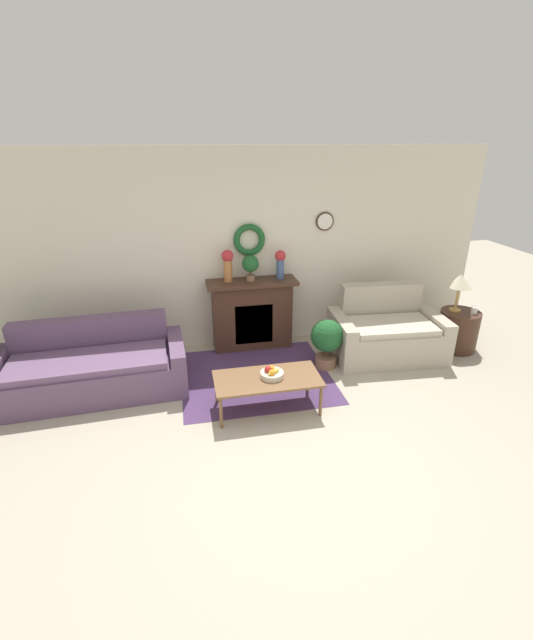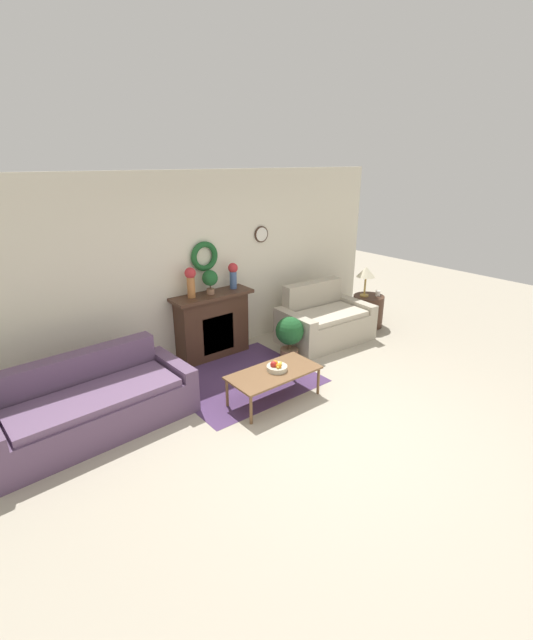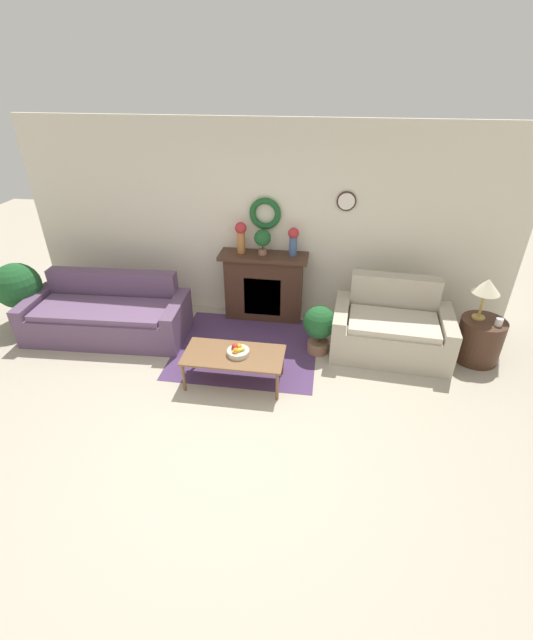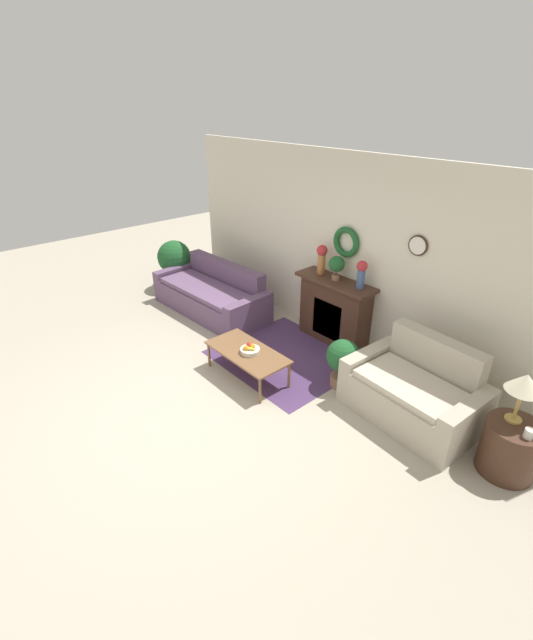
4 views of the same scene
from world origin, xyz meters
name	(u,v)px [view 4 (image 4 of 4)]	position (x,y,z in m)	size (l,w,h in m)	color
ground_plane	(192,411)	(0.00, 0.00, 0.00)	(16.00, 16.00, 0.00)	#ADA38E
floor_rug	(286,357)	(-0.11, 1.65, 0.00)	(1.85, 1.66, 0.01)	#4C335B
wall_back	(348,252)	(0.00, 2.72, 1.35)	(6.80, 0.15, 2.70)	beige
fireplace	(335,311)	(0.00, 2.52, 0.50)	(1.23, 0.41, 0.99)	#42281C
couch_left	(212,295)	(-2.05, 1.74, 0.29)	(2.18, 1.02, 0.80)	#604766
loveseat_right	(414,392)	(1.75, 1.89, 0.32)	(1.52, 1.01, 0.93)	#B2A893
coffee_table	(247,353)	(-0.11, 0.94, 0.36)	(1.15, 0.56, 0.39)	brown
fruit_bowl	(250,350)	(-0.06, 0.95, 0.44)	(0.26, 0.26, 0.12)	beige
side_table_by_loveseat	(510,448)	(2.82, 1.85, 0.28)	(0.54, 0.54, 0.56)	#42281C
table_lamp	(525,384)	(2.76, 1.90, 0.98)	(0.32, 0.32, 0.52)	#B28E42
mug	(529,434)	(2.95, 1.76, 0.61)	(0.08, 0.08, 0.09)	silver
vase_on_mantel_left	(322,257)	(-0.32, 2.52, 1.25)	(0.16, 0.16, 0.43)	#AD6B38
vase_on_mantel_right	(361,272)	(0.40, 2.52, 1.22)	(0.15, 0.15, 0.39)	#3D5684
potted_plant_on_mantel	(337,265)	(-0.01, 2.50, 1.21)	(0.23, 0.23, 0.35)	#8E664C
potted_plant_floor_by_couch	(174,258)	(-3.33, 1.79, 0.60)	(0.63, 0.63, 0.93)	#8E664C
potted_plant_floor_by_loveseat	(343,359)	(0.84, 1.72, 0.40)	(0.42, 0.42, 0.66)	#8E664C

